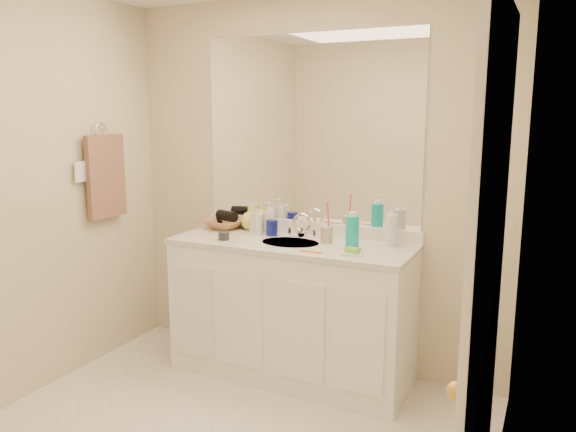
# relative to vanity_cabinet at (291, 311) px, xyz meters

# --- Properties ---
(wall_back) EXTENTS (2.60, 0.02, 2.40)m
(wall_back) POSITION_rel_vanity_cabinet_xyz_m (0.00, 0.28, 0.77)
(wall_back) COLOR beige
(wall_back) RESTS_ON floor
(wall_right) EXTENTS (0.02, 2.60, 2.40)m
(wall_right) POSITION_rel_vanity_cabinet_xyz_m (1.30, -1.02, 0.77)
(wall_right) COLOR beige
(wall_right) RESTS_ON floor
(vanity_cabinet) EXTENTS (1.50, 0.55, 0.85)m
(vanity_cabinet) POSITION_rel_vanity_cabinet_xyz_m (0.00, 0.00, 0.00)
(vanity_cabinet) COLOR white
(vanity_cabinet) RESTS_ON floor
(countertop) EXTENTS (1.52, 0.57, 0.03)m
(countertop) POSITION_rel_vanity_cabinet_xyz_m (0.00, 0.00, 0.44)
(countertop) COLOR silver
(countertop) RESTS_ON vanity_cabinet
(backsplash) EXTENTS (1.52, 0.03, 0.08)m
(backsplash) POSITION_rel_vanity_cabinet_xyz_m (0.00, 0.26, 0.50)
(backsplash) COLOR white
(backsplash) RESTS_ON countertop
(sink_basin) EXTENTS (0.37, 0.37, 0.02)m
(sink_basin) POSITION_rel_vanity_cabinet_xyz_m (0.00, -0.02, 0.44)
(sink_basin) COLOR beige
(sink_basin) RESTS_ON countertop
(faucet) EXTENTS (0.02, 0.02, 0.11)m
(faucet) POSITION_rel_vanity_cabinet_xyz_m (0.00, 0.16, 0.51)
(faucet) COLOR silver
(faucet) RESTS_ON countertop
(mirror) EXTENTS (1.48, 0.01, 1.20)m
(mirror) POSITION_rel_vanity_cabinet_xyz_m (0.00, 0.27, 1.14)
(mirror) COLOR white
(mirror) RESTS_ON wall_back
(blue_mug) EXTENTS (0.09, 0.09, 0.10)m
(blue_mug) POSITION_rel_vanity_cabinet_xyz_m (-0.19, 0.10, 0.51)
(blue_mug) COLOR navy
(blue_mug) RESTS_ON countertop
(tan_cup) EXTENTS (0.09, 0.09, 0.10)m
(tan_cup) POSITION_rel_vanity_cabinet_xyz_m (0.21, 0.07, 0.51)
(tan_cup) COLOR tan
(tan_cup) RESTS_ON countertop
(toothbrush) EXTENTS (0.01, 0.04, 0.21)m
(toothbrush) POSITION_rel_vanity_cabinet_xyz_m (0.22, 0.07, 0.60)
(toothbrush) COLOR #E13B6D
(toothbrush) RESTS_ON tan_cup
(mouthwash_bottle) EXTENTS (0.09, 0.09, 0.19)m
(mouthwash_bottle) POSITION_rel_vanity_cabinet_xyz_m (0.39, 0.01, 0.55)
(mouthwash_bottle) COLOR #0EAFA8
(mouthwash_bottle) RESTS_ON countertop
(clear_pump_bottle) EXTENTS (0.08, 0.08, 0.19)m
(clear_pump_bottle) POSITION_rel_vanity_cabinet_xyz_m (0.59, 0.17, 0.55)
(clear_pump_bottle) COLOR silver
(clear_pump_bottle) RESTS_ON countertop
(soap_dish) EXTENTS (0.13, 0.11, 0.01)m
(soap_dish) POSITION_rel_vanity_cabinet_xyz_m (0.45, -0.14, 0.46)
(soap_dish) COLOR white
(soap_dish) RESTS_ON countertop
(green_soap) EXTENTS (0.08, 0.06, 0.03)m
(green_soap) POSITION_rel_vanity_cabinet_xyz_m (0.45, -0.14, 0.48)
(green_soap) COLOR #71C830
(green_soap) RESTS_ON soap_dish
(orange_comb) EXTENTS (0.13, 0.03, 0.01)m
(orange_comb) POSITION_rel_vanity_cabinet_xyz_m (0.22, -0.19, 0.46)
(orange_comb) COLOR orange
(orange_comb) RESTS_ON countertop
(dark_jar) EXTENTS (0.08, 0.08, 0.05)m
(dark_jar) POSITION_rel_vanity_cabinet_xyz_m (-0.41, -0.14, 0.48)
(dark_jar) COLOR #27272D
(dark_jar) RESTS_ON countertop
(extra_white_bottle) EXTENTS (0.05, 0.05, 0.14)m
(extra_white_bottle) POSITION_rel_vanity_cabinet_xyz_m (-0.26, 0.06, 0.53)
(extra_white_bottle) COLOR silver
(extra_white_bottle) RESTS_ON countertop
(soap_bottle_white) EXTENTS (0.09, 0.09, 0.20)m
(soap_bottle_white) POSITION_rel_vanity_cabinet_xyz_m (-0.26, 0.19, 0.56)
(soap_bottle_white) COLOR white
(soap_bottle_white) RESTS_ON countertop
(soap_bottle_cream) EXTENTS (0.12, 0.12, 0.19)m
(soap_bottle_cream) POSITION_rel_vanity_cabinet_xyz_m (-0.34, 0.16, 0.55)
(soap_bottle_cream) COLOR beige
(soap_bottle_cream) RESTS_ON countertop
(soap_bottle_yellow) EXTENTS (0.16, 0.16, 0.17)m
(soap_bottle_yellow) POSITION_rel_vanity_cabinet_xyz_m (-0.41, 0.21, 0.54)
(soap_bottle_yellow) COLOR #FAE761
(soap_bottle_yellow) RESTS_ON countertop
(wicker_basket) EXTENTS (0.31, 0.31, 0.06)m
(wicker_basket) POSITION_rel_vanity_cabinet_xyz_m (-0.59, 0.16, 0.49)
(wicker_basket) COLOR #9F6C40
(wicker_basket) RESTS_ON countertop
(hair_dryer) EXTENTS (0.16, 0.11, 0.07)m
(hair_dryer) POSITION_rel_vanity_cabinet_xyz_m (-0.57, 0.16, 0.54)
(hair_dryer) COLOR black
(hair_dryer) RESTS_ON wicker_basket
(towel_ring) EXTENTS (0.01, 0.11, 0.11)m
(towel_ring) POSITION_rel_vanity_cabinet_xyz_m (-1.27, -0.25, 1.12)
(towel_ring) COLOR silver
(towel_ring) RESTS_ON wall_left
(hand_towel) EXTENTS (0.04, 0.32, 0.55)m
(hand_towel) POSITION_rel_vanity_cabinet_xyz_m (-1.25, -0.25, 0.82)
(hand_towel) COLOR brown
(hand_towel) RESTS_ON towel_ring
(switch_plate) EXTENTS (0.01, 0.08, 0.13)m
(switch_plate) POSITION_rel_vanity_cabinet_xyz_m (-1.27, -0.45, 0.88)
(switch_plate) COLOR white
(switch_plate) RESTS_ON wall_left
(door) EXTENTS (0.02, 0.82, 2.00)m
(door) POSITION_rel_vanity_cabinet_xyz_m (1.29, -1.32, 0.57)
(door) COLOR white
(door) RESTS_ON floor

